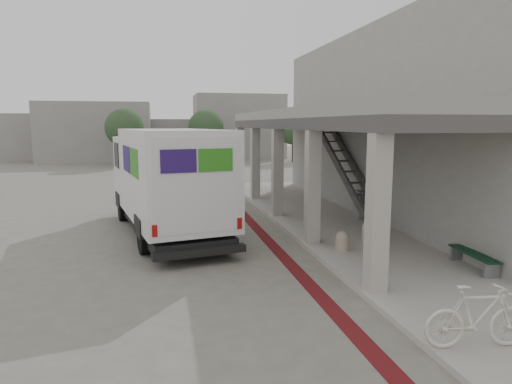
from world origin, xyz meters
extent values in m
plane|color=#646056|center=(0.00, 0.00, 0.00)|extent=(120.00, 120.00, 0.00)
cube|color=#581115|center=(1.00, 2.00, 0.01)|extent=(0.35, 40.00, 0.01)
cube|color=#9C978C|center=(4.00, 0.00, 0.06)|extent=(4.40, 28.00, 0.12)
cube|color=gray|center=(7.35, 4.50, 3.50)|extent=(4.30, 17.00, 7.00)
cube|color=#494645|center=(3.60, 4.50, 3.50)|extent=(3.40, 16.90, 0.35)
cube|color=gray|center=(3.60, 4.50, 3.85)|extent=(3.40, 16.90, 0.35)
cube|color=gray|center=(-8.00, 34.00, 2.75)|extent=(10.00, 6.00, 5.50)
cube|color=gray|center=(-1.00, 38.00, 2.00)|extent=(8.00, 6.00, 4.00)
cube|color=gray|center=(6.00, 36.00, 3.25)|extent=(9.00, 6.00, 6.50)
cube|color=gray|center=(-14.00, 37.00, 2.25)|extent=(7.00, 5.00, 4.50)
cylinder|color=#38281C|center=(-5.00, 28.00, 1.20)|extent=(0.36, 0.36, 2.40)
sphere|color=#253720|center=(-5.00, 28.00, 3.20)|extent=(3.20, 3.20, 3.20)
cylinder|color=#38281C|center=(2.00, 30.00, 1.20)|extent=(0.36, 0.36, 2.40)
sphere|color=#253720|center=(2.00, 30.00, 3.20)|extent=(3.20, 3.20, 3.20)
cylinder|color=#38281C|center=(10.00, 29.00, 1.20)|extent=(0.36, 0.36, 2.40)
sphere|color=#253720|center=(10.00, 29.00, 3.20)|extent=(3.20, 3.20, 3.20)
cube|color=black|center=(-1.95, 2.85, 0.41)|extent=(3.51, 7.48, 0.31)
cube|color=silver|center=(-1.77, 1.94, 2.00)|extent=(3.45, 5.72, 2.67)
cube|color=silver|center=(-2.45, 5.42, 1.85)|extent=(2.80, 2.39, 2.36)
cube|color=silver|center=(-2.66, 6.48, 0.98)|extent=(2.34, 1.04, 0.82)
cube|color=black|center=(-2.61, 6.23, 2.42)|extent=(2.32, 0.93, 1.08)
cube|color=black|center=(-1.23, -0.78, 0.36)|extent=(2.37, 0.71, 0.19)
cube|color=#271357|center=(-3.12, 2.41, 2.47)|extent=(0.30, 1.42, 0.77)
cube|color=#2C801C|center=(-2.82, 0.90, 2.47)|extent=(0.30, 1.42, 0.77)
cube|color=#271357|center=(-1.70, -0.80, 2.62)|extent=(0.86, 0.20, 0.57)
cube|color=#2C801C|center=(-0.79, -0.62, 2.62)|extent=(0.86, 0.20, 0.57)
cylinder|color=black|center=(-3.52, 5.27, 0.46)|extent=(0.46, 0.96, 0.93)
cylinder|color=black|center=(-1.40, 5.68, 0.46)|extent=(0.46, 0.96, 0.93)
cylinder|color=black|center=(-2.61, 0.63, 0.46)|extent=(0.46, 0.96, 0.93)
cylinder|color=black|center=(-0.49, 1.04, 0.46)|extent=(0.46, 0.96, 0.93)
cube|color=slate|center=(4.96, -3.34, 0.29)|extent=(0.35, 0.10, 0.35)
cube|color=slate|center=(5.08, -1.98, 0.29)|extent=(0.35, 0.10, 0.35)
cube|color=#10321E|center=(4.89, -2.65, 0.48)|extent=(0.25, 1.64, 0.04)
cube|color=#10321E|center=(5.02, -2.66, 0.48)|extent=(0.25, 1.64, 0.04)
cube|color=#10321E|center=(5.15, -2.68, 0.48)|extent=(0.25, 1.64, 0.04)
cylinder|color=gray|center=(2.61, -0.54, 0.30)|extent=(0.35, 0.35, 0.35)
sphere|color=gray|center=(2.61, -0.54, 0.47)|extent=(0.35, 0.35, 0.35)
cylinder|color=tan|center=(3.72, 0.12, 0.34)|extent=(0.43, 0.43, 0.43)
sphere|color=tan|center=(3.72, 0.12, 0.55)|extent=(0.43, 0.43, 0.43)
cube|color=gray|center=(5.00, 3.42, 0.61)|extent=(0.45, 0.59, 0.99)
imported|color=beige|center=(2.50, -6.06, 0.62)|extent=(1.70, 0.68, 1.00)
camera|label=1|loc=(-2.12, -11.76, 3.49)|focal=32.00mm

